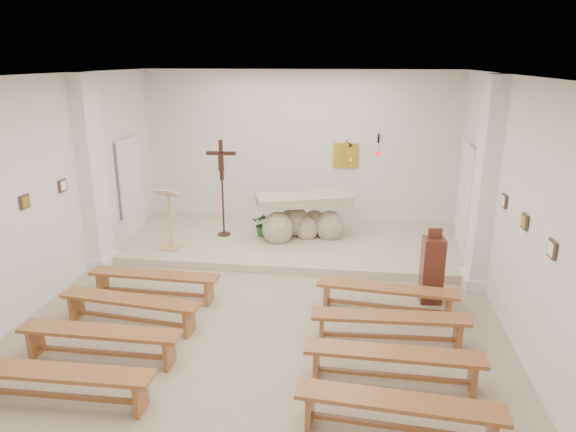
# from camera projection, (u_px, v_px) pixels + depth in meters

# --- Properties ---
(ground) EXTENTS (7.00, 10.00, 0.00)m
(ground) POSITION_uv_depth(u_px,v_px,m) (258.00, 330.00, 7.34)
(ground) COLOR tan
(ground) RESTS_ON ground
(wall_left) EXTENTS (0.02, 10.00, 3.50)m
(wall_left) POSITION_uv_depth(u_px,v_px,m) (14.00, 203.00, 7.28)
(wall_left) COLOR silver
(wall_left) RESTS_ON ground
(wall_right) EXTENTS (0.02, 10.00, 3.50)m
(wall_right) POSITION_uv_depth(u_px,v_px,m) (531.00, 224.00, 6.37)
(wall_right) COLOR silver
(wall_right) RESTS_ON ground
(wall_back) EXTENTS (7.00, 0.02, 3.50)m
(wall_back) POSITION_uv_depth(u_px,v_px,m) (299.00, 150.00, 11.55)
(wall_back) COLOR silver
(wall_back) RESTS_ON ground
(ceiling) EXTENTS (7.00, 10.00, 0.02)m
(ceiling) POSITION_uv_depth(u_px,v_px,m) (253.00, 78.00, 6.31)
(ceiling) COLOR silver
(ceiling) RESTS_ON wall_back
(sanctuary_platform) EXTENTS (6.98, 3.00, 0.15)m
(sanctuary_platform) POSITION_uv_depth(u_px,v_px,m) (290.00, 242.00, 10.63)
(sanctuary_platform) COLOR #C4B197
(sanctuary_platform) RESTS_ON ground
(pilaster_left) EXTENTS (0.26, 0.55, 3.50)m
(pilaster_left) POSITION_uv_depth(u_px,v_px,m) (92.00, 174.00, 9.16)
(pilaster_left) COLOR white
(pilaster_left) RESTS_ON ground
(pilaster_right) EXTENTS (0.26, 0.55, 3.50)m
(pilaster_right) POSITION_uv_depth(u_px,v_px,m) (485.00, 186.00, 8.27)
(pilaster_right) COLOR white
(pilaster_right) RESTS_ON ground
(gold_wall_relief) EXTENTS (0.55, 0.04, 0.55)m
(gold_wall_relief) POSITION_uv_depth(u_px,v_px,m) (346.00, 156.00, 11.41)
(gold_wall_relief) COLOR gold
(gold_wall_relief) RESTS_ON wall_back
(sanctuary_lamp) EXTENTS (0.11, 0.36, 0.44)m
(sanctuary_lamp) POSITION_uv_depth(u_px,v_px,m) (378.00, 151.00, 11.03)
(sanctuary_lamp) COLOR black
(sanctuary_lamp) RESTS_ON wall_back
(station_frame_left_mid) EXTENTS (0.03, 0.20, 0.20)m
(station_frame_left_mid) POSITION_uv_depth(u_px,v_px,m) (25.00, 202.00, 7.47)
(station_frame_left_mid) COLOR #44301E
(station_frame_left_mid) RESTS_ON wall_left
(station_frame_left_rear) EXTENTS (0.03, 0.20, 0.20)m
(station_frame_left_rear) POSITION_uv_depth(u_px,v_px,m) (63.00, 186.00, 8.42)
(station_frame_left_rear) COLOR #44301E
(station_frame_left_rear) RESTS_ON wall_left
(station_frame_right_front) EXTENTS (0.03, 0.20, 0.20)m
(station_frame_right_front) POSITION_uv_depth(u_px,v_px,m) (552.00, 249.00, 5.62)
(station_frame_right_front) COLOR #44301E
(station_frame_right_front) RESTS_ON wall_right
(station_frame_right_mid) EXTENTS (0.03, 0.20, 0.20)m
(station_frame_right_mid) POSITION_uv_depth(u_px,v_px,m) (525.00, 222.00, 6.57)
(station_frame_right_mid) COLOR #44301E
(station_frame_right_mid) RESTS_ON wall_right
(station_frame_right_rear) EXTENTS (0.03, 0.20, 0.20)m
(station_frame_right_rear) POSITION_uv_depth(u_px,v_px,m) (504.00, 201.00, 7.51)
(station_frame_right_rear) COLOR #44301E
(station_frame_right_rear) RESTS_ON wall_right
(radiator_left) EXTENTS (0.10, 0.85, 0.52)m
(radiator_left) POSITION_uv_depth(u_px,v_px,m) (115.00, 238.00, 10.26)
(radiator_left) COLOR silver
(radiator_left) RESTS_ON ground
(radiator_right) EXTENTS (0.10, 0.85, 0.52)m
(radiator_right) POSITION_uv_depth(u_px,v_px,m) (470.00, 256.00, 9.36)
(radiator_right) COLOR silver
(radiator_right) RESTS_ON ground
(altar) EXTENTS (2.07, 1.31, 1.00)m
(altar) POSITION_uv_depth(u_px,v_px,m) (303.00, 220.00, 10.58)
(altar) COLOR beige
(altar) RESTS_ON sanctuary_platform
(lectern) EXTENTS (0.49, 0.43, 1.23)m
(lectern) POSITION_uv_depth(u_px,v_px,m) (169.00, 219.00, 9.89)
(lectern) COLOR tan
(lectern) RESTS_ON sanctuary_platform
(crucifix_stand) EXTENTS (0.61, 0.26, 2.01)m
(crucifix_stand) POSITION_uv_depth(u_px,v_px,m) (222.00, 181.00, 10.50)
(crucifix_stand) COLOR #321910
(crucifix_stand) RESTS_ON sanctuary_platform
(potted_plant) EXTENTS (0.52, 0.47, 0.53)m
(potted_plant) POSITION_uv_depth(u_px,v_px,m) (264.00, 224.00, 10.71)
(potted_plant) COLOR #265120
(potted_plant) RESTS_ON sanctuary_platform
(donation_pedestal) EXTENTS (0.35, 0.35, 1.23)m
(donation_pedestal) POSITION_uv_depth(u_px,v_px,m) (432.00, 270.00, 8.06)
(donation_pedestal) COLOR #592419
(donation_pedestal) RESTS_ON ground
(bench_left_front) EXTENTS (2.11, 0.41, 0.44)m
(bench_left_front) POSITION_uv_depth(u_px,v_px,m) (154.00, 280.00, 8.20)
(bench_left_front) COLOR #9C5E2D
(bench_left_front) RESTS_ON ground
(bench_right_front) EXTENTS (2.12, 0.55, 0.44)m
(bench_right_front) POSITION_uv_depth(u_px,v_px,m) (387.00, 293.00, 7.72)
(bench_right_front) COLOR #9C5E2D
(bench_right_front) RESTS_ON ground
(bench_left_second) EXTENTS (2.12, 0.58, 0.44)m
(bench_left_second) POSITION_uv_depth(u_px,v_px,m) (130.00, 305.00, 7.35)
(bench_left_second) COLOR #9C5E2D
(bench_left_second) RESTS_ON ground
(bench_right_second) EXTENTS (2.11, 0.43, 0.44)m
(bench_right_second) POSITION_uv_depth(u_px,v_px,m) (390.00, 322.00, 6.87)
(bench_right_second) COLOR #9C5E2D
(bench_right_second) RESTS_ON ground
(bench_left_third) EXTENTS (2.10, 0.35, 0.44)m
(bench_left_third) POSITION_uv_depth(u_px,v_px,m) (100.00, 337.00, 6.50)
(bench_left_third) COLOR #9C5E2D
(bench_left_third) RESTS_ON ground
(bench_right_third) EXTENTS (2.10, 0.38, 0.44)m
(bench_right_third) POSITION_uv_depth(u_px,v_px,m) (393.00, 360.00, 6.02)
(bench_right_third) COLOR #9C5E2D
(bench_right_third) RESTS_ON ground
(bench_left_fourth) EXTENTS (2.10, 0.37, 0.44)m
(bench_left_fourth) POSITION_uv_depth(u_px,v_px,m) (61.00, 379.00, 5.65)
(bench_left_fourth) COLOR #9C5E2D
(bench_left_fourth) RESTS_ON ground
(bench_right_fourth) EXTENTS (2.12, 0.49, 0.44)m
(bench_right_fourth) POSITION_uv_depth(u_px,v_px,m) (399.00, 409.00, 5.18)
(bench_right_fourth) COLOR #9C5E2D
(bench_right_fourth) RESTS_ON ground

